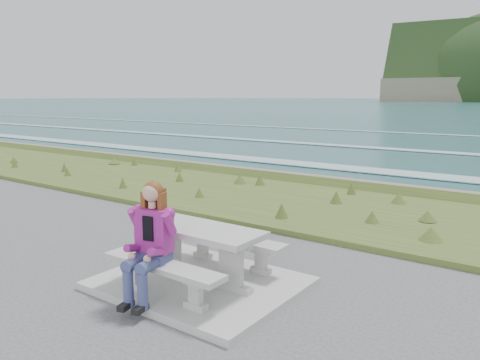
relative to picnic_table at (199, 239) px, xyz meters
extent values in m
cube|color=#A6A6A1|center=(0.00, 0.00, -0.63)|extent=(2.60, 2.10, 0.10)
cube|color=#A6A6A1|center=(-0.54, 0.00, -0.54)|extent=(0.62, 0.12, 0.08)
cube|color=#A6A6A1|center=(-0.54, 0.00, -0.25)|extent=(0.34, 0.09, 0.51)
cube|color=#A6A6A1|center=(-0.54, 0.00, 0.05)|extent=(0.62, 0.12, 0.08)
cube|color=#A6A6A1|center=(0.54, 0.00, -0.54)|extent=(0.62, 0.12, 0.08)
cube|color=#A6A6A1|center=(0.54, 0.00, -0.25)|extent=(0.34, 0.09, 0.51)
cube|color=#A6A6A1|center=(0.54, 0.00, 0.05)|extent=(0.62, 0.12, 0.08)
cube|color=#A6A6A1|center=(0.00, 0.00, 0.13)|extent=(1.80, 0.75, 0.08)
cube|color=#A6A6A1|center=(-0.54, -0.70, -0.54)|extent=(0.30, 0.12, 0.08)
cube|color=#A6A6A1|center=(-0.54, -0.70, -0.39)|extent=(0.17, 0.09, 0.22)
cube|color=#A6A6A1|center=(-0.54, -0.70, -0.24)|extent=(0.30, 0.12, 0.08)
cube|color=#A6A6A1|center=(0.54, -0.70, -0.54)|extent=(0.30, 0.12, 0.08)
cube|color=#A6A6A1|center=(0.54, -0.70, -0.39)|extent=(0.17, 0.09, 0.22)
cube|color=#A6A6A1|center=(0.54, -0.70, -0.24)|extent=(0.30, 0.12, 0.08)
cube|color=#A6A6A1|center=(0.00, -0.70, -0.17)|extent=(1.80, 0.35, 0.07)
cube|color=#A6A6A1|center=(-0.54, 0.70, -0.54)|extent=(0.30, 0.12, 0.08)
cube|color=#A6A6A1|center=(-0.54, 0.70, -0.39)|extent=(0.17, 0.09, 0.22)
cube|color=#A6A6A1|center=(-0.54, 0.70, -0.24)|extent=(0.30, 0.12, 0.08)
cube|color=#A6A6A1|center=(0.54, 0.70, -0.54)|extent=(0.30, 0.12, 0.08)
cube|color=#A6A6A1|center=(0.54, 0.70, -0.39)|extent=(0.17, 0.09, 0.22)
cube|color=#A6A6A1|center=(0.54, 0.70, -0.24)|extent=(0.30, 0.12, 0.08)
cube|color=#A6A6A1|center=(0.00, 0.70, -0.17)|extent=(1.80, 0.35, 0.07)
cube|color=#334C1C|center=(0.00, 5.00, -0.68)|extent=(160.00, 4.50, 0.22)
cube|color=#6F6553|center=(0.00, 7.90, -0.68)|extent=(160.00, 0.80, 2.20)
cube|color=silver|center=(0.00, 14.00, -2.42)|extent=(220.00, 3.00, 0.06)
cube|color=silver|center=(0.00, 22.00, -2.42)|extent=(220.00, 2.00, 0.06)
cube|color=navy|center=(-0.09, -0.92, -0.30)|extent=(0.53, 0.80, 0.57)
cube|color=#951E80|center=(-0.14, -0.68, 0.26)|extent=(0.47, 0.33, 0.55)
sphere|color=#D6A186|center=(-0.13, -0.70, 0.74)|extent=(0.23, 0.23, 0.23)
sphere|color=brown|center=(-0.14, -0.68, 0.75)|extent=(0.25, 0.25, 0.25)
camera|label=1|loc=(3.99, -4.57, 1.89)|focal=35.00mm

